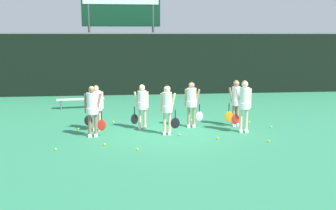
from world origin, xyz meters
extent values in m
plane|color=#2D7F56|center=(0.00, 0.00, 0.00)|extent=(140.00, 140.00, 0.00)
cube|color=black|center=(0.00, 8.63, 1.70)|extent=(60.00, 0.06, 3.39)
cube|color=slate|center=(0.00, 8.63, 3.43)|extent=(60.00, 0.08, 0.08)
cylinder|color=#515156|center=(-3.50, 9.80, 2.68)|extent=(0.14, 0.14, 5.37)
cylinder|color=#515156|center=(0.17, 9.80, 2.68)|extent=(0.14, 0.14, 5.37)
cube|color=#0F3823|center=(-1.67, 9.80, 4.59)|extent=(4.48, 0.12, 1.55)
cube|color=white|center=(-1.67, 9.73, 5.21)|extent=(4.30, 0.02, 0.31)
cube|color=silver|center=(-3.57, 4.80, 0.42)|extent=(2.17, 0.63, 0.04)
cylinder|color=slate|center=(-2.72, 5.04, 0.20)|extent=(0.06, 0.06, 0.40)
cylinder|color=slate|center=(-2.69, 4.79, 0.20)|extent=(0.06, 0.06, 0.40)
cylinder|color=slate|center=(-4.46, 4.81, 0.20)|extent=(0.06, 0.06, 0.40)
cylinder|color=slate|center=(-4.43, 4.56, 0.20)|extent=(0.06, 0.06, 0.40)
cylinder|color=#8C664C|center=(-2.51, -0.48, 0.40)|extent=(0.10, 0.10, 0.80)
cylinder|color=#8C664C|center=(-2.71, -0.48, 0.40)|extent=(0.10, 0.10, 0.80)
cube|color=white|center=(-2.51, -0.51, 0.04)|extent=(0.12, 0.24, 0.09)
cube|color=white|center=(-2.71, -0.51, 0.04)|extent=(0.12, 0.24, 0.09)
cylinder|color=white|center=(-2.61, -0.48, 0.88)|extent=(0.41, 0.41, 0.21)
cylinder|color=white|center=(-2.61, -0.48, 1.14)|extent=(0.35, 0.35, 0.67)
sphere|color=#8C664C|center=(-2.61, -0.48, 1.58)|extent=(0.20, 0.20, 0.20)
sphere|color=#D8B772|center=(-2.61, -0.46, 1.60)|extent=(0.18, 0.18, 0.18)
cylinder|color=#8C664C|center=(-2.39, -0.47, 1.13)|extent=(0.21, 0.08, 0.64)
cylinder|color=#8C664C|center=(-2.82, -0.48, 1.13)|extent=(0.08, 0.08, 0.64)
cylinder|color=black|center=(-2.31, -0.49, 0.71)|extent=(0.03, 0.03, 0.28)
ellipsoid|color=red|center=(-2.31, -0.49, 0.38)|extent=(0.28, 0.03, 0.39)
cylinder|color=beige|center=(-0.03, -0.48, 0.40)|extent=(0.10, 0.10, 0.81)
cylinder|color=beige|center=(-0.20, -0.46, 0.40)|extent=(0.10, 0.10, 0.81)
cube|color=white|center=(-0.03, -0.51, 0.04)|extent=(0.13, 0.25, 0.09)
cube|color=white|center=(-0.21, -0.49, 0.04)|extent=(0.13, 0.25, 0.09)
cylinder|color=white|center=(-0.12, -0.47, 0.88)|extent=(0.36, 0.36, 0.22)
cylinder|color=white|center=(-0.12, -0.47, 1.13)|extent=(0.31, 0.31, 0.65)
sphere|color=beige|center=(-0.12, -0.47, 1.57)|extent=(0.22, 0.22, 0.22)
sphere|color=black|center=(-0.11, -0.45, 1.59)|extent=(0.21, 0.21, 0.21)
cylinder|color=beige|center=(0.08, -0.49, 1.12)|extent=(0.21, 0.10, 0.62)
cylinder|color=beige|center=(-0.30, -0.45, 1.12)|extent=(0.08, 0.08, 0.62)
cylinder|color=black|center=(0.16, -0.52, 0.72)|extent=(0.03, 0.03, 0.27)
ellipsoid|color=black|center=(0.16, -0.52, 0.40)|extent=(0.31, 0.03, 0.37)
cylinder|color=beige|center=(2.66, -0.45, 0.43)|extent=(0.10, 0.10, 0.86)
cylinder|color=beige|center=(2.47, -0.44, 0.43)|extent=(0.10, 0.10, 0.86)
cube|color=white|center=(2.66, -0.48, 0.04)|extent=(0.13, 0.25, 0.09)
cube|color=white|center=(2.46, -0.47, 0.04)|extent=(0.13, 0.25, 0.09)
cylinder|color=white|center=(2.56, -0.44, 0.94)|extent=(0.41, 0.41, 0.21)
cylinder|color=white|center=(2.56, -0.44, 1.22)|extent=(0.35, 0.35, 0.71)
sphere|color=beige|center=(2.56, -0.44, 1.68)|extent=(0.23, 0.23, 0.23)
sphere|color=olive|center=(2.57, -0.42, 1.71)|extent=(0.21, 0.21, 0.21)
cylinder|color=beige|center=(2.35, -0.43, 1.20)|extent=(0.22, 0.09, 0.67)
cylinder|color=beige|center=(2.77, -0.46, 1.20)|extent=(0.08, 0.08, 0.67)
cylinder|color=black|center=(2.27, -0.44, 0.78)|extent=(0.03, 0.03, 0.27)
ellipsoid|color=red|center=(2.27, -0.44, 0.46)|extent=(0.27, 0.03, 0.37)
cylinder|color=beige|center=(-2.43, 0.43, 0.38)|extent=(0.10, 0.10, 0.76)
cylinder|color=beige|center=(-2.63, 0.41, 0.38)|extent=(0.10, 0.10, 0.76)
cube|color=white|center=(-2.43, 0.40, 0.04)|extent=(0.13, 0.25, 0.09)
cube|color=white|center=(-2.62, 0.38, 0.04)|extent=(0.13, 0.25, 0.09)
cylinder|color=white|center=(-2.53, 0.42, 0.85)|extent=(0.41, 0.41, 0.25)
cylinder|color=white|center=(-2.53, 0.42, 1.08)|extent=(0.36, 0.36, 0.64)
sphere|color=beige|center=(-2.53, 0.42, 1.50)|extent=(0.19, 0.19, 0.19)
sphere|color=olive|center=(-2.53, 0.44, 1.52)|extent=(0.18, 0.18, 0.18)
cylinder|color=beige|center=(-2.75, 0.40, 1.07)|extent=(0.21, 0.10, 0.61)
cylinder|color=beige|center=(-2.32, 0.44, 1.07)|extent=(0.08, 0.08, 0.61)
cylinder|color=black|center=(-2.83, 0.37, 0.68)|extent=(0.03, 0.03, 0.27)
ellipsoid|color=black|center=(-2.83, 0.37, 0.36)|extent=(0.29, 0.03, 0.37)
cylinder|color=beige|center=(-0.83, 0.43, 0.38)|extent=(0.10, 0.10, 0.76)
cylinder|color=beige|center=(-1.00, 0.45, 0.38)|extent=(0.10, 0.10, 0.76)
cube|color=white|center=(-0.83, 0.40, 0.04)|extent=(0.14, 0.25, 0.09)
cube|color=white|center=(-1.01, 0.42, 0.04)|extent=(0.14, 0.25, 0.09)
cylinder|color=white|center=(-0.92, 0.44, 0.85)|extent=(0.37, 0.37, 0.26)
cylinder|color=white|center=(-0.92, 0.44, 1.07)|extent=(0.32, 0.32, 0.62)
sphere|color=beige|center=(-0.92, 0.44, 1.49)|extent=(0.21, 0.21, 0.21)
sphere|color=#D8B772|center=(-0.91, 0.46, 1.51)|extent=(0.19, 0.19, 0.19)
cylinder|color=beige|center=(-1.12, 0.46, 1.06)|extent=(0.20, 0.10, 0.59)
cylinder|color=beige|center=(-0.73, 0.42, 1.06)|extent=(0.08, 0.08, 0.59)
cylinder|color=black|center=(-1.20, 0.45, 0.68)|extent=(0.03, 0.03, 0.27)
ellipsoid|color=black|center=(-1.20, 0.45, 0.36)|extent=(0.26, 0.03, 0.37)
cylinder|color=tan|center=(0.98, 0.51, 0.40)|extent=(0.10, 0.10, 0.80)
cylinder|color=tan|center=(0.78, 0.52, 0.40)|extent=(0.10, 0.10, 0.80)
cube|color=white|center=(0.98, 0.48, 0.04)|extent=(0.13, 0.25, 0.09)
cube|color=white|center=(0.78, 0.49, 0.04)|extent=(0.13, 0.25, 0.09)
cylinder|color=white|center=(0.88, 0.51, 0.87)|extent=(0.41, 0.41, 0.21)
cylinder|color=white|center=(0.88, 0.51, 1.12)|extent=(0.36, 0.36, 0.65)
sphere|color=tan|center=(0.88, 0.51, 1.55)|extent=(0.22, 0.22, 0.22)
sphere|color=black|center=(0.88, 0.53, 1.58)|extent=(0.20, 0.20, 0.20)
cylinder|color=tan|center=(1.10, 0.50, 1.11)|extent=(0.21, 0.09, 0.62)
cylinder|color=tan|center=(0.67, 0.53, 1.11)|extent=(0.08, 0.08, 0.61)
cylinder|color=black|center=(1.18, 0.47, 0.72)|extent=(0.03, 0.03, 0.26)
ellipsoid|color=silver|center=(1.18, 0.47, 0.41)|extent=(0.27, 0.03, 0.36)
cylinder|color=tan|center=(2.63, 0.55, 0.41)|extent=(0.10, 0.10, 0.81)
cylinder|color=tan|center=(2.46, 0.52, 0.41)|extent=(0.10, 0.10, 0.81)
cube|color=white|center=(2.64, 0.52, 0.04)|extent=(0.15, 0.25, 0.09)
cube|color=white|center=(2.47, 0.49, 0.04)|extent=(0.15, 0.25, 0.09)
cylinder|color=white|center=(2.55, 0.53, 0.88)|extent=(0.35, 0.35, 0.20)
cylinder|color=white|center=(2.55, 0.53, 1.14)|extent=(0.31, 0.31, 0.66)
sphere|color=tan|center=(2.55, 0.53, 1.58)|extent=(0.22, 0.22, 0.22)
sphere|color=olive|center=(2.55, 0.55, 1.61)|extent=(0.20, 0.20, 0.20)
cylinder|color=tan|center=(2.36, 0.50, 1.13)|extent=(0.21, 0.11, 0.63)
cylinder|color=tan|center=(2.73, 0.56, 1.13)|extent=(0.08, 0.08, 0.63)
cylinder|color=black|center=(2.28, 0.47, 0.72)|extent=(0.03, 0.03, 0.29)
ellipsoid|color=orange|center=(2.28, 0.47, 0.38)|extent=(0.32, 0.03, 0.40)
sphere|color=#CCE033|center=(-2.17, -1.61, 0.03)|extent=(0.07, 0.07, 0.07)
sphere|color=#CCE033|center=(3.76, 0.06, 0.04)|extent=(0.07, 0.07, 0.07)
sphere|color=#CCE033|center=(-2.95, 1.36, 0.03)|extent=(0.06, 0.06, 0.06)
sphere|color=#CCE033|center=(0.28, -0.70, 0.04)|extent=(0.07, 0.07, 0.07)
sphere|color=#CCE033|center=(2.98, -1.78, 0.03)|extent=(0.07, 0.07, 0.07)
sphere|color=#CCE033|center=(1.45, -1.30, 0.04)|extent=(0.07, 0.07, 0.07)
sphere|color=#CCE033|center=(-1.98, 1.51, 0.04)|extent=(0.07, 0.07, 0.07)
sphere|color=#CCE033|center=(-1.19, -2.22, 0.03)|extent=(0.07, 0.07, 0.07)
sphere|color=#CCE033|center=(-3.20, 0.55, 0.03)|extent=(0.06, 0.06, 0.06)
sphere|color=#CCE033|center=(3.21, 0.94, 0.04)|extent=(0.07, 0.07, 0.07)
sphere|color=#CCE033|center=(-3.58, -1.98, 0.03)|extent=(0.07, 0.07, 0.07)
sphere|color=#CCE033|center=(1.05, 1.53, 0.03)|extent=(0.07, 0.07, 0.07)
camera|label=1|loc=(-1.50, -13.41, 3.35)|focal=42.00mm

